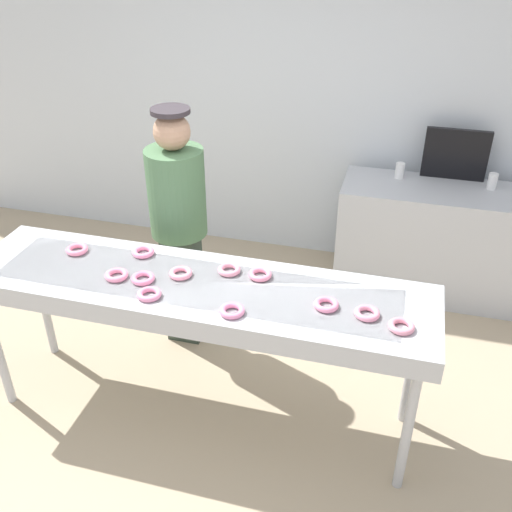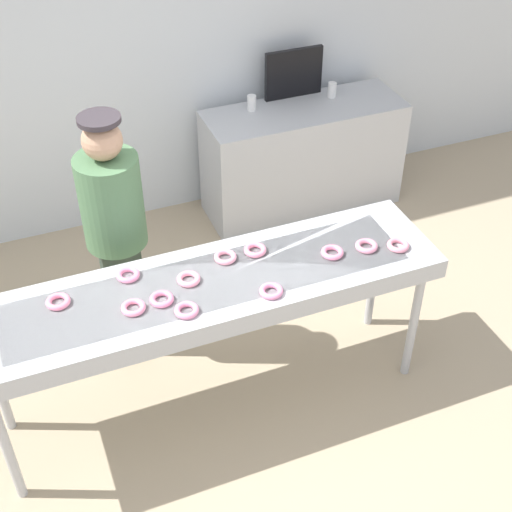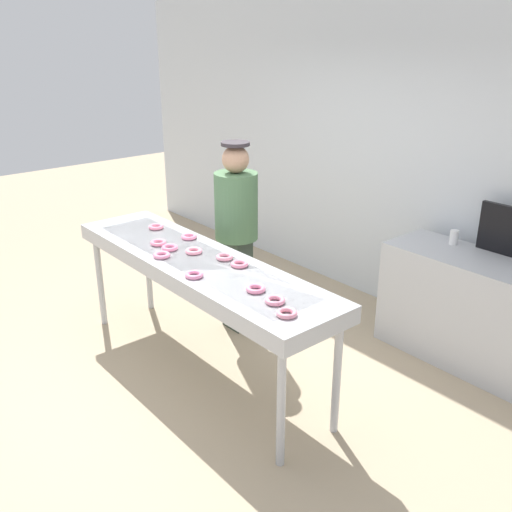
{
  "view_description": "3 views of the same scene",
  "coord_description": "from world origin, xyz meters",
  "px_view_note": "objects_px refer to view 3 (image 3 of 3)",
  "views": [
    {
      "loc": [
        1.03,
        -2.5,
        2.78
      ],
      "look_at": [
        0.26,
        0.33,
        1.0
      ],
      "focal_mm": 40.76,
      "sensor_mm": 36.0,
      "label": 1
    },
    {
      "loc": [
        -0.87,
        -2.89,
        3.57
      ],
      "look_at": [
        0.35,
        0.17,
        0.93
      ],
      "focal_mm": 50.39,
      "sensor_mm": 36.0,
      "label": 2
    },
    {
      "loc": [
        3.34,
        -2.23,
        2.58
      ],
      "look_at": [
        0.35,
        0.3,
        1.02
      ],
      "focal_mm": 39.66,
      "sensor_mm": 36.0,
      "label": 3
    }
  ],
  "objects_px": {
    "strawberry_donut_5": "(256,289)",
    "worker_baker": "(236,224)",
    "menu_display": "(509,231)",
    "paper_cup_1": "(454,237)",
    "strawberry_donut_4": "(162,255)",
    "strawberry_donut_10": "(156,227)",
    "strawberry_donut_2": "(194,275)",
    "strawberry_donut_11": "(239,264)",
    "strawberry_donut_0": "(225,257)",
    "strawberry_donut_7": "(189,237)",
    "strawberry_donut_9": "(158,243)",
    "strawberry_donut_8": "(170,248)",
    "strawberry_donut_3": "(194,251)",
    "strawberry_donut_1": "(275,301)",
    "prep_counter": "(481,314)",
    "strawberry_donut_6": "(287,313)",
    "fryer_conveyor": "(197,267)"
  },
  "relations": [
    {
      "from": "strawberry_donut_6",
      "to": "strawberry_donut_8",
      "type": "height_order",
      "value": "same"
    },
    {
      "from": "strawberry_donut_3",
      "to": "strawberry_donut_5",
      "type": "relative_size",
      "value": 1.0
    },
    {
      "from": "strawberry_donut_7",
      "to": "strawberry_donut_9",
      "type": "relative_size",
      "value": 1.0
    },
    {
      "from": "strawberry_donut_2",
      "to": "menu_display",
      "type": "bearing_deg",
      "value": 63.24
    },
    {
      "from": "menu_display",
      "to": "paper_cup_1",
      "type": "bearing_deg",
      "value": -165.91
    },
    {
      "from": "strawberry_donut_11",
      "to": "strawberry_donut_3",
      "type": "bearing_deg",
      "value": -166.53
    },
    {
      "from": "fryer_conveyor",
      "to": "prep_counter",
      "type": "bearing_deg",
      "value": 51.66
    },
    {
      "from": "strawberry_donut_4",
      "to": "prep_counter",
      "type": "xyz_separation_m",
      "value": [
        1.6,
        1.97,
        -0.54
      ]
    },
    {
      "from": "strawberry_donut_9",
      "to": "prep_counter",
      "type": "bearing_deg",
      "value": 44.91
    },
    {
      "from": "strawberry_donut_8",
      "to": "paper_cup_1",
      "type": "distance_m",
      "value": 2.36
    },
    {
      "from": "strawberry_donut_9",
      "to": "prep_counter",
      "type": "xyz_separation_m",
      "value": [
        1.85,
        1.85,
        -0.54
      ]
    },
    {
      "from": "fryer_conveyor",
      "to": "strawberry_donut_10",
      "type": "bearing_deg",
      "value": 171.05
    },
    {
      "from": "strawberry_donut_11",
      "to": "paper_cup_1",
      "type": "height_order",
      "value": "paper_cup_1"
    },
    {
      "from": "strawberry_donut_9",
      "to": "strawberry_donut_2",
      "type": "bearing_deg",
      "value": -11.55
    },
    {
      "from": "strawberry_donut_3",
      "to": "strawberry_donut_11",
      "type": "relative_size",
      "value": 1.0
    },
    {
      "from": "strawberry_donut_11",
      "to": "strawberry_donut_4",
      "type": "bearing_deg",
      "value": -146.83
    },
    {
      "from": "strawberry_donut_2",
      "to": "strawberry_donut_11",
      "type": "height_order",
      "value": "same"
    },
    {
      "from": "strawberry_donut_8",
      "to": "paper_cup_1",
      "type": "bearing_deg",
      "value": 56.76
    },
    {
      "from": "strawberry_donut_2",
      "to": "strawberry_donut_6",
      "type": "bearing_deg",
      "value": 6.57
    },
    {
      "from": "strawberry_donut_1",
      "to": "strawberry_donut_11",
      "type": "bearing_deg",
      "value": 161.56
    },
    {
      "from": "strawberry_donut_1",
      "to": "menu_display",
      "type": "xyz_separation_m",
      "value": [
        0.46,
        2.07,
        0.12
      ]
    },
    {
      "from": "strawberry_donut_6",
      "to": "strawberry_donut_10",
      "type": "relative_size",
      "value": 1.0
    },
    {
      "from": "strawberry_donut_7",
      "to": "strawberry_donut_11",
      "type": "height_order",
      "value": "same"
    },
    {
      "from": "menu_display",
      "to": "strawberry_donut_2",
      "type": "bearing_deg",
      "value": -116.76
    },
    {
      "from": "strawberry_donut_2",
      "to": "worker_baker",
      "type": "bearing_deg",
      "value": 126.03
    },
    {
      "from": "strawberry_donut_4",
      "to": "paper_cup_1",
      "type": "relative_size",
      "value": 1.07
    },
    {
      "from": "strawberry_donut_10",
      "to": "worker_baker",
      "type": "bearing_deg",
      "value": 51.73
    },
    {
      "from": "worker_baker",
      "to": "strawberry_donut_2",
      "type": "bearing_deg",
      "value": 136.24
    },
    {
      "from": "strawberry_donut_9",
      "to": "strawberry_donut_10",
      "type": "xyz_separation_m",
      "value": [
        -0.36,
        0.19,
        0.0
      ]
    },
    {
      "from": "strawberry_donut_7",
      "to": "worker_baker",
      "type": "bearing_deg",
      "value": 85.57
    },
    {
      "from": "strawberry_donut_7",
      "to": "menu_display",
      "type": "relative_size",
      "value": 0.27
    },
    {
      "from": "strawberry_donut_1",
      "to": "strawberry_donut_8",
      "type": "distance_m",
      "value": 1.24
    },
    {
      "from": "strawberry_donut_4",
      "to": "worker_baker",
      "type": "xyz_separation_m",
      "value": [
        -0.18,
        0.87,
        0.02
      ]
    },
    {
      "from": "strawberry_donut_6",
      "to": "strawberry_donut_8",
      "type": "bearing_deg",
      "value": 177.55
    },
    {
      "from": "strawberry_donut_0",
      "to": "menu_display",
      "type": "xyz_separation_m",
      "value": [
        1.26,
        1.86,
        0.12
      ]
    },
    {
      "from": "fryer_conveyor",
      "to": "worker_baker",
      "type": "bearing_deg",
      "value": 118.57
    },
    {
      "from": "strawberry_donut_7",
      "to": "menu_display",
      "type": "bearing_deg",
      "value": 44.97
    },
    {
      "from": "strawberry_donut_6",
      "to": "paper_cup_1",
      "type": "distance_m",
      "value": 2.04
    },
    {
      "from": "strawberry_donut_8",
      "to": "strawberry_donut_10",
      "type": "relative_size",
      "value": 1.0
    },
    {
      "from": "paper_cup_1",
      "to": "strawberry_donut_5",
      "type": "bearing_deg",
      "value": -97.79
    },
    {
      "from": "strawberry_donut_0",
      "to": "strawberry_donut_3",
      "type": "bearing_deg",
      "value": -157.11
    },
    {
      "from": "strawberry_donut_8",
      "to": "strawberry_donut_9",
      "type": "height_order",
      "value": "same"
    },
    {
      "from": "strawberry_donut_5",
      "to": "worker_baker",
      "type": "distance_m",
      "value": 1.32
    },
    {
      "from": "worker_baker",
      "to": "strawberry_donut_7",
      "type": "bearing_deg",
      "value": 95.77
    },
    {
      "from": "strawberry_donut_1",
      "to": "strawberry_donut_4",
      "type": "distance_m",
      "value": 1.15
    },
    {
      "from": "strawberry_donut_2",
      "to": "strawberry_donut_4",
      "type": "distance_m",
      "value": 0.47
    },
    {
      "from": "paper_cup_1",
      "to": "fryer_conveyor",
      "type": "bearing_deg",
      "value": -117.7
    },
    {
      "from": "strawberry_donut_4",
      "to": "menu_display",
      "type": "xyz_separation_m",
      "value": [
        1.6,
        2.21,
        0.12
      ]
    },
    {
      "from": "strawberry_donut_2",
      "to": "strawberry_donut_11",
      "type": "distance_m",
      "value": 0.37
    },
    {
      "from": "strawberry_donut_1",
      "to": "prep_counter",
      "type": "height_order",
      "value": "strawberry_donut_1"
    }
  ]
}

